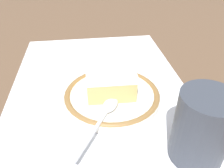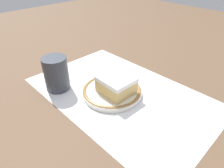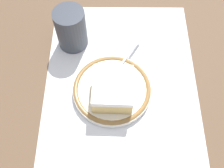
% 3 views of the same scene
% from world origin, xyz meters
% --- Properties ---
extents(ground_plane, '(2.40, 2.40, 0.00)m').
position_xyz_m(ground_plane, '(0.00, 0.00, 0.00)').
color(ground_plane, brown).
extents(placemat, '(0.54, 0.34, 0.00)m').
position_xyz_m(placemat, '(0.00, 0.00, 0.00)').
color(placemat, white).
rests_on(placemat, ground_plane).
extents(plate, '(0.17, 0.17, 0.02)m').
position_xyz_m(plate, '(0.02, 0.02, 0.01)').
color(plate, silver).
rests_on(plate, placemat).
extents(cake_slice, '(0.09, 0.09, 0.05)m').
position_xyz_m(cake_slice, '(0.00, 0.02, 0.04)').
color(cake_slice, '#DBB76B').
rests_on(cake_slice, plate).
extents(spoon, '(0.13, 0.08, 0.01)m').
position_xyz_m(spoon, '(0.07, 0.00, 0.02)').
color(spoon, silver).
rests_on(spoon, plate).
extents(cup, '(0.07, 0.07, 0.10)m').
position_xyz_m(cup, '(0.15, 0.12, 0.05)').
color(cup, '#383D47').
rests_on(cup, placemat).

